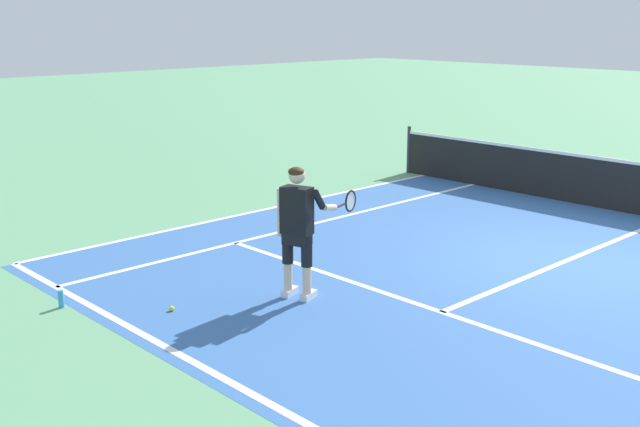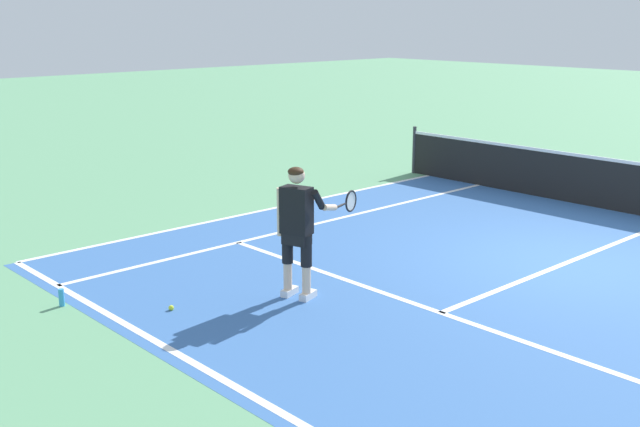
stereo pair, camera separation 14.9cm
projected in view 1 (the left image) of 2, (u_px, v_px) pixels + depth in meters
The scene contains 10 objects.
ground_plane at pixel (565, 262), 11.45m from camera, with size 80.00×80.00×0.00m, color #609E70.
court_inner_surface at pixel (518, 281), 10.62m from camera, with size 10.98×9.81×0.00m, color #3866A8.
line_baseline at pixel (248, 392), 7.48m from camera, with size 10.98×0.10×0.01m, color white.
line_service at pixel (442, 312), 9.49m from camera, with size 8.23×0.10×0.01m, color white.
line_centre_service at pixel (574, 258), 11.62m from camera, with size 0.10×6.40×0.01m, color white.
line_singles_left at pixel (313, 224), 13.51m from camera, with size 0.10×9.41×0.01m, color white.
line_doubles_left at pixel (263, 210), 14.47m from camera, with size 0.10×9.41×0.01m, color white.
tennis_player at pixel (299, 223), 9.75m from camera, with size 0.58×1.22×1.71m.
tennis_ball_near_feet at pixel (172, 309), 9.52m from camera, with size 0.07×0.07×0.07m, color #CCE02D.
water_bottle at pixel (61, 299), 9.62m from camera, with size 0.07×0.07×0.22m, color #3393D6.
Camera 1 is at (5.42, -10.14, 3.53)m, focal length 43.60 mm.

